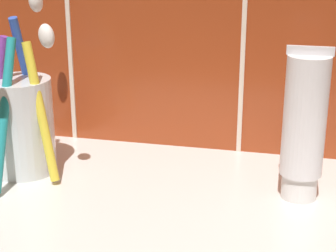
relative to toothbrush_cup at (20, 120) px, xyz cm
name	(u,v)px	position (x,y,z in cm)	size (l,w,h in cm)	color
sink_counter	(200,214)	(19.16, -3.43, -6.52)	(78.75, 28.73, 2.00)	silver
toothbrush_cup	(20,120)	(0.00, 0.00, 0.00)	(11.82, 14.37, 18.00)	silver
toothpaste_tube	(304,126)	(27.84, 0.12, 1.55)	(4.04, 3.85, 14.27)	white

